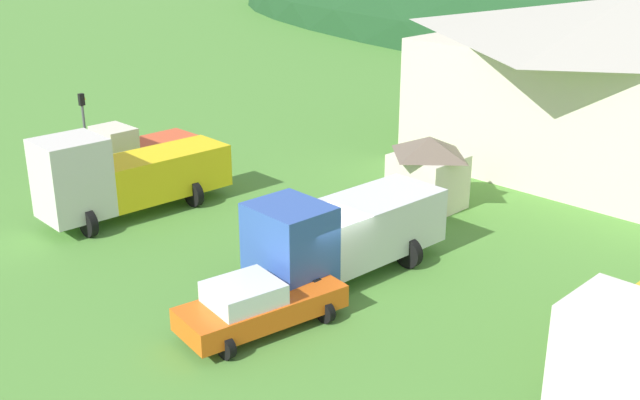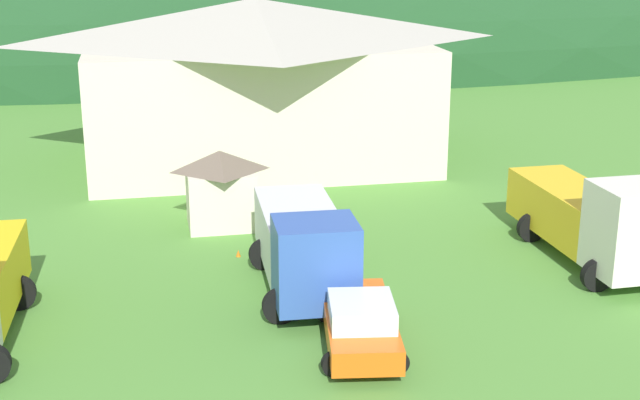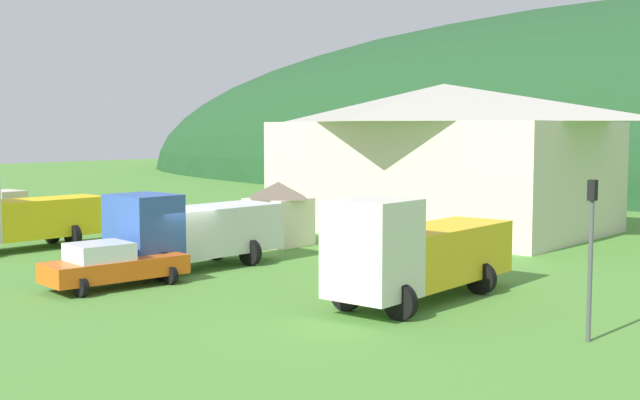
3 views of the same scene
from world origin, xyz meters
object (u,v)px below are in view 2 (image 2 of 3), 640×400
object	(u,v)px
box_truck_blue	(304,245)
play_shed_cream	(221,187)
depot_building	(256,78)
traffic_cone_near_pickup	(238,256)
heavy_rig_striped	(593,218)
service_pickup_orange	(360,321)

from	to	relation	value
box_truck_blue	play_shed_cream	bearing A→B (deg)	-162.43
depot_building	play_shed_cream	bearing A→B (deg)	-105.29
play_shed_cream	box_truck_blue	distance (m)	7.60
depot_building	box_truck_blue	world-z (taller)	depot_building
box_truck_blue	traffic_cone_near_pickup	xyz separation A→B (m)	(-1.78, 3.68, -1.64)
heavy_rig_striped	traffic_cone_near_pickup	world-z (taller)	heavy_rig_striped
play_shed_cream	service_pickup_orange	world-z (taller)	play_shed_cream
play_shed_cream	depot_building	bearing A→B (deg)	74.71
heavy_rig_striped	traffic_cone_near_pickup	distance (m)	12.75
depot_building	play_shed_cream	xyz separation A→B (m)	(-2.86, -10.44, -2.61)
box_truck_blue	traffic_cone_near_pickup	world-z (taller)	box_truck_blue
box_truck_blue	traffic_cone_near_pickup	distance (m)	4.40
depot_building	traffic_cone_near_pickup	xyz separation A→B (m)	(-2.60, -14.09, -4.21)
depot_building	traffic_cone_near_pickup	size ratio (longest dim) A/B	35.79
service_pickup_orange	depot_building	bearing A→B (deg)	-171.70
traffic_cone_near_pickup	service_pickup_orange	bearing A→B (deg)	-72.43
traffic_cone_near_pickup	play_shed_cream	bearing A→B (deg)	94.02
play_shed_cream	traffic_cone_near_pickup	bearing A→B (deg)	-85.98
heavy_rig_striped	depot_building	bearing A→B (deg)	-151.78
play_shed_cream	traffic_cone_near_pickup	xyz separation A→B (m)	(0.26, -3.64, -1.60)
heavy_rig_striped	service_pickup_orange	world-z (taller)	heavy_rig_striped
box_truck_blue	traffic_cone_near_pickup	size ratio (longest dim) A/B	15.05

